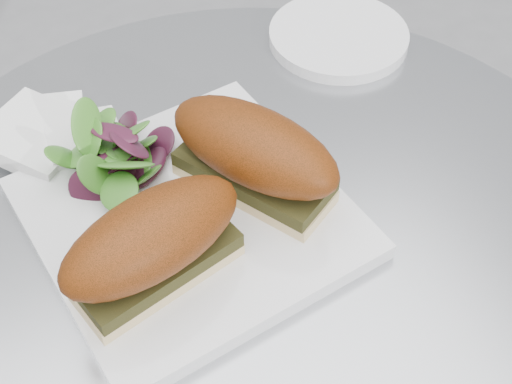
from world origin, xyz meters
TOP-DOWN VIEW (x-y plane):
  - table at (0.00, 0.00)m, footprint 0.70×0.70m
  - plate at (-0.04, 0.04)m, footprint 0.29×0.29m
  - sandwich_left at (-0.09, -0.01)m, footprint 0.17×0.11m
  - sandwich_right at (0.02, 0.05)m, footprint 0.14×0.18m
  - salad at (-0.08, 0.12)m, footprint 0.10×0.10m
  - napkin at (-0.12, 0.18)m, footprint 0.16×0.16m
  - saucer at (0.20, 0.22)m, footprint 0.16×0.16m

SIDE VIEW (x-z plane):
  - table at x=0.00m, z-range 0.12..0.85m
  - saucer at x=0.20m, z-range 0.73..0.74m
  - plate at x=-0.04m, z-range 0.73..0.75m
  - napkin at x=-0.12m, z-range 0.73..0.75m
  - salad at x=-0.08m, z-range 0.75..0.80m
  - sandwich_right at x=0.02m, z-range 0.75..0.83m
  - sandwich_left at x=-0.09m, z-range 0.75..0.83m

